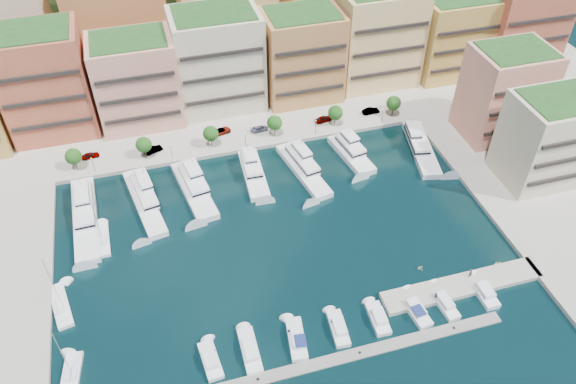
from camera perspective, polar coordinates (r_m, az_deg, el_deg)
name	(u,v)px	position (r m, az deg, el deg)	size (l,w,h in m)	color
ground	(280,238)	(116.98, -0.86, -4.68)	(400.00, 400.00, 0.00)	black
north_quay	(222,85)	(164.60, -6.71, 10.70)	(220.00, 64.00, 2.00)	#9E998E
east_quay	(560,206)	(137.42, 25.91, -1.32)	(34.00, 76.00, 2.00)	#9E998E
hillside	(195,15)	(206.77, -9.39, 17.34)	(240.00, 40.00, 58.00)	#243716
south_pontoon	(310,367)	(99.21, 2.21, -17.31)	(72.00, 2.20, 0.35)	gray
finger_pier	(461,287)	(113.56, 17.20, -9.22)	(32.00, 5.00, 2.00)	#9E998E
apartment_1	(45,82)	(149.36, -23.42, 10.21)	(20.00, 16.50, 26.80)	#BD5A3F
apartment_2	(136,81)	(146.74, -15.16, 10.85)	(20.00, 15.50, 22.80)	#EAA182
apartment_3	(218,60)	(148.86, -7.16, 13.18)	(22.00, 16.50, 25.80)	beige
apartment_4	(302,55)	(151.93, 1.41, 13.71)	(20.00, 15.50, 23.80)	#BA8B45
apartment_5	(377,36)	(160.12, 9.03, 15.39)	(22.00, 16.50, 26.80)	#EFBF7F
apartment_6	(452,36)	(169.25, 16.31, 15.01)	(20.00, 15.50, 22.80)	tan
apartment_7	(520,26)	(178.24, 22.46, 15.29)	(22.00, 16.50, 24.80)	#BD5A3F
apartment_east_a	(505,92)	(146.91, 21.15, 9.42)	(18.00, 14.50, 22.80)	#EAA182
apartment_east_b	(549,139)	(136.23, 24.96, 4.91)	(18.00, 14.50, 20.80)	beige
backblock_0	(2,40)	(169.94, -27.04, 13.59)	(26.00, 18.00, 30.00)	beige
backblock_1	(119,26)	(166.44, -16.79, 15.87)	(26.00, 18.00, 30.00)	#BA8B45
backblock_2	(227,13)	(168.30, -6.24, 17.67)	(26.00, 18.00, 30.00)	#EFBF7F
backblock_3	(327,0)	(175.34, 3.94, 18.86)	(26.00, 18.00, 30.00)	tan
tree_0	(73,156)	(138.40, -20.98, 3.39)	(3.80, 3.80, 5.65)	#473323
tree_1	(144,145)	(137.05, -14.45, 4.67)	(3.80, 3.80, 5.65)	#473323
tree_2	(211,134)	(137.56, -7.86, 5.90)	(3.80, 3.80, 5.65)	#473323
tree_3	(275,123)	(139.91, -1.38, 7.03)	(3.80, 3.80, 5.65)	#473323
tree_4	(335,113)	(144.01, 4.84, 8.02)	(3.80, 3.80, 5.65)	#473323
tree_5	(394,103)	(149.72, 10.68, 8.87)	(3.80, 3.80, 5.65)	#473323
lamppost_0	(92,163)	(136.60, -19.25, 2.84)	(0.30, 0.30, 4.20)	black
lamppost_1	(171,149)	(135.73, -11.80, 4.27)	(0.30, 0.30, 4.20)	black
lamppost_2	(245,137)	(137.23, -4.36, 5.63)	(0.30, 0.30, 4.20)	black
lamppost_3	(316,125)	(141.03, 2.83, 6.85)	(0.30, 0.30, 4.20)	black
lamppost_4	(382,113)	(146.95, 9.57, 7.89)	(0.30, 0.30, 4.20)	black
yacht_0	(85,214)	(127.88, -19.95, -2.10)	(5.61, 25.79, 7.30)	white
yacht_1	(144,199)	(127.74, -14.42, -0.71)	(8.04, 23.09, 7.30)	white
yacht_2	(194,186)	(128.45, -9.58, 0.56)	(8.07, 21.09, 7.30)	white
yacht_3	(253,171)	(130.98, -3.59, 2.14)	(5.31, 17.41, 7.30)	white
yacht_4	(302,167)	(131.98, 1.47, 2.52)	(8.07, 21.43, 7.30)	white
yacht_5	(350,151)	(137.29, 6.37, 4.12)	(7.15, 16.41, 7.30)	white
yacht_6	(420,145)	(142.10, 13.26, 4.63)	(8.93, 21.80, 7.30)	white
cruiser_2	(211,361)	(99.95, -7.86, -16.61)	(3.42, 7.74, 2.55)	white
cruiser_3	(250,351)	(100.27, -3.88, -15.80)	(2.94, 9.10, 2.55)	white
cruiser_4	(297,339)	(101.29, 0.89, -14.72)	(3.93, 8.86, 2.66)	white
cruiser_5	(338,329)	(102.89, 5.15, -13.65)	(3.26, 7.68, 2.55)	white
cruiser_6	(378,319)	(104.96, 9.15, -12.58)	(3.12, 7.19, 2.55)	white
cruiser_7	(415,309)	(107.37, 12.78, -11.56)	(3.63, 8.52, 2.66)	white
cruiser_8	(443,302)	(109.63, 15.50, -10.75)	(3.09, 8.37, 2.55)	white
cruiser_9	(484,292)	(113.34, 19.25, -9.59)	(2.83, 7.63, 2.55)	white
sailboat_2	(103,240)	(122.19, -18.30, -4.69)	(2.86, 9.54, 13.20)	white
sailboat_0	(72,374)	(104.47, -21.13, -16.90)	(4.00, 8.26, 13.20)	white
sailboat_1	(61,306)	(113.58, -22.07, -10.71)	(4.84, 10.94, 13.20)	white
tender_1	(420,268)	(114.19, 13.28, -7.48)	(1.19, 1.38, 0.73)	beige
tender_3	(498,263)	(119.25, 20.54, -6.81)	(1.42, 1.65, 0.87)	beige
car_0	(90,155)	(142.54, -19.45, 3.53)	(1.68, 4.17, 1.42)	gray
car_1	(153,150)	(140.00, -13.55, 4.21)	(1.59, 4.56, 1.50)	gray
car_2	(221,131)	(143.26, -6.82, 6.17)	(2.37, 5.13, 1.43)	gray
car_3	(259,129)	(143.36, -2.92, 6.45)	(1.88, 4.62, 1.34)	gray
car_4	(324,119)	(146.76, 3.65, 7.43)	(1.87, 4.64, 1.58)	gray
car_5	(371,111)	(151.11, 8.42, 8.15)	(1.61, 4.61, 1.52)	gray
person_0	(436,295)	(108.68, 14.81, -10.12)	(0.57, 0.38, 1.57)	navy
person_1	(470,273)	(113.87, 18.03, -7.79)	(0.88, 0.69, 1.82)	brown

